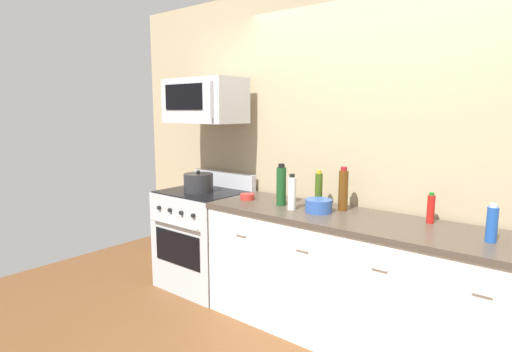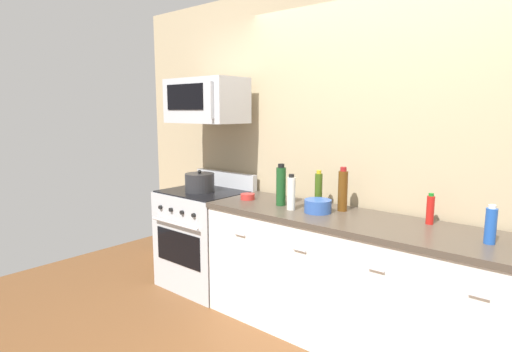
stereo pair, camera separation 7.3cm
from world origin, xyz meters
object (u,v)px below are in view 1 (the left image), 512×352
Objects in this scene: microwave at (205,101)px; bottle_olive_oil at (319,189)px; range_oven at (204,238)px; bottle_vinegar_white at (292,193)px; bottle_wine_green at (281,186)px; bottle_hot_sauce_red at (431,209)px; bowl_blue_mixing at (319,205)px; stockpot at (199,183)px; bowl_red_small at (247,196)px; bottle_wine_amber at (343,190)px; bottle_soda_blue at (492,224)px.

bottle_olive_oil is (1.15, 0.10, -0.69)m from microwave.
bottle_vinegar_white is at bearing -4.25° from range_oven.
bottle_wine_green is 0.17m from bottle_vinegar_white.
microwave reaches higher than bottle_hot_sauce_red.
bowl_blue_mixing is 1.25m from stockpot.
stockpot is at bearing -178.49° from bowl_blue_mixing.
microwave is 3.72× the size of bowl_blue_mixing.
bowl_red_small is 0.70m from bowl_blue_mixing.
bottle_wine_amber reaches higher than bottle_soda_blue.
bowl_blue_mixing is at bearing -125.10° from bottle_wine_amber.
microwave is at bearing 173.86° from bowl_red_small.
stockpot is at bearing -90.13° from microwave.
bottle_soda_blue is 1.83m from bowl_red_small.
range_oven is 5.34× the size of bowl_blue_mixing.
stockpot is at bearing -173.10° from bottle_hot_sauce_red.
stockpot is at bearing -176.06° from bowl_red_small.
range_oven is 3.74× the size of bottle_olive_oil.
microwave is 6.18× the size of bowl_red_small.
bottle_vinegar_white is (-0.10, -0.23, -0.01)m from bottle_olive_oil.
bottle_wine_amber is at bearing -175.71° from bottle_hot_sauce_red.
stockpot reaches higher than bowl_blue_mixing.
bottle_vinegar_white is 1.36× the size of bowl_blue_mixing.
range_oven is 1.30m from bottle_olive_oil.
range_oven is at bearing 175.75° from bottle_vinegar_white.
bottle_olive_oil is (-0.21, 0.01, -0.02)m from bottle_wine_amber.
bottle_vinegar_white is 0.22m from bowl_blue_mixing.
range_oven is 3.23× the size of bottle_wine_green.
bottle_soda_blue reaches higher than bowl_red_small.
bottle_wine_green is 1.21× the size of bottle_vinegar_white.
bottle_vinegar_white is (-0.94, -0.27, 0.03)m from bottle_hot_sauce_red.
bottle_wine_green is at bearing -162.16° from bottle_wine_amber.
range_oven is 1.35m from bowl_blue_mixing.
bottle_wine_amber reaches higher than bowl_red_small.
bottle_hot_sauce_red is at bearing 4.10° from microwave.
bowl_blue_mixing is at bearing -0.93° from range_oven.
bottle_olive_oil is at bearing 172.42° from bottle_soda_blue.
microwave is at bearing 173.33° from bottle_vinegar_white.
range_oven is at bearing 179.07° from bowl_blue_mixing.
bottle_wine_amber reaches higher than bottle_vinegar_white.
bottle_hot_sauce_red is at bearing 2.70° from bottle_olive_oil.
stockpot is at bearing -177.15° from bottle_wine_green.
bottle_vinegar_white is at bearing -7.26° from bowl_red_small.
range_oven is 0.54m from stockpot.
bottle_wine_amber reaches higher than bowl_blue_mixing.
bottle_wine_amber is 0.38m from bottle_vinegar_white.
range_oven reaches higher than bowl_blue_mixing.
bottle_wine_amber is at bearing 5.88° from range_oven.
bottle_vinegar_white reaches higher than bowl_red_small.
bottle_olive_oil reaches higher than range_oven.
range_oven is 0.73m from bowl_red_small.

